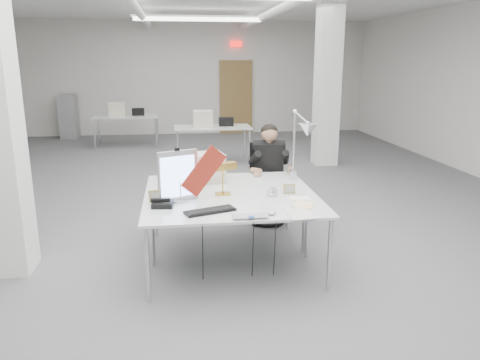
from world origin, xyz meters
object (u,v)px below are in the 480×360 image
(desk_phone, at_px, (163,204))
(beige_monitor, at_px, (208,167))
(office_chair, at_px, (268,186))
(laptop, at_px, (251,218))
(seated_person, at_px, (269,158))
(architect_lamp, at_px, (299,148))
(monitor, at_px, (178,176))
(bankers_lamp, at_px, (223,180))
(desk_main, at_px, (236,208))

(desk_phone, height_order, beige_monitor, beige_monitor)
(office_chair, height_order, laptop, office_chair)
(desk_phone, bearing_deg, seated_person, 53.63)
(architect_lamp, bearing_deg, monitor, 176.47)
(monitor, distance_m, bankers_lamp, 0.50)
(seated_person, distance_m, monitor, 1.73)
(desk_phone, relative_size, architect_lamp, 0.24)
(monitor, distance_m, architect_lamp, 1.44)
(desk_main, height_order, monitor, monitor)
(desk_main, distance_m, laptop, 0.42)
(monitor, bearing_deg, desk_main, -47.51)
(desk_main, relative_size, laptop, 5.44)
(seated_person, distance_m, desk_phone, 1.97)
(desk_main, xyz_separation_m, beige_monitor, (-0.20, 0.99, 0.18))
(desk_main, bearing_deg, bankers_lamp, 101.24)
(laptop, bearing_deg, office_chair, 74.17)
(bankers_lamp, bearing_deg, desk_main, -102.59)
(laptop, distance_m, bankers_lamp, 0.86)
(bankers_lamp, bearing_deg, beige_monitor, 78.10)
(monitor, distance_m, laptop, 0.95)
(beige_monitor, relative_size, architect_lamp, 0.42)
(desk_main, relative_size, desk_phone, 9.05)
(laptop, distance_m, architect_lamp, 1.39)
(desk_main, height_order, architect_lamp, architect_lamp)
(beige_monitor, bearing_deg, bankers_lamp, -88.87)
(desk_main, relative_size, architect_lamp, 2.14)
(monitor, height_order, bankers_lamp, monitor)
(architect_lamp, bearing_deg, laptop, -144.84)
(beige_monitor, bearing_deg, laptop, -88.90)
(desk_phone, relative_size, beige_monitor, 0.56)
(laptop, distance_m, beige_monitor, 1.43)
(desk_main, height_order, desk_phone, desk_phone)
(laptop, relative_size, desk_phone, 1.66)
(seated_person, relative_size, laptop, 2.49)
(monitor, bearing_deg, desk_phone, -154.38)
(laptop, bearing_deg, beige_monitor, 101.26)
(bankers_lamp, xyz_separation_m, desk_phone, (-0.62, -0.33, -0.13))
(desk_main, relative_size, office_chair, 1.75)
(beige_monitor, bearing_deg, office_chair, 24.66)
(desk_phone, xyz_separation_m, architect_lamp, (1.51, 0.63, 0.40))
(beige_monitor, distance_m, architect_lamp, 1.08)
(beige_monitor, bearing_deg, desk_main, -89.16)
(desk_main, relative_size, seated_person, 2.18)
(monitor, height_order, laptop, monitor)
(bankers_lamp, bearing_deg, seated_person, 33.42)
(desk_main, xyz_separation_m, bankers_lamp, (-0.08, 0.42, 0.17))
(office_chair, height_order, monitor, monitor)
(bankers_lamp, distance_m, architect_lamp, 0.98)
(desk_phone, bearing_deg, office_chair, 54.60)
(monitor, xyz_separation_m, beige_monitor, (0.34, 0.73, -0.09))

